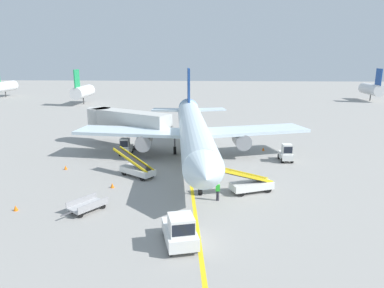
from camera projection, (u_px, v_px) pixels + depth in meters
ground_plane at (208, 195)px, 31.05m from camera, size 300.00×300.00×0.00m
taxi_line_yellow at (190, 176)px, 35.99m from camera, size 8.45×79.61×0.01m
airliner at (193, 129)px, 41.99m from camera, size 28.46×35.34×10.10m
jet_bridge at (122, 120)px, 47.38m from camera, size 12.41×8.52×4.85m
pushback_tug at (180, 231)px, 22.61m from camera, size 2.75×3.96×2.20m
baggage_tug_near_wing at (126, 147)px, 43.68m from camera, size 1.34×2.41×2.10m
baggage_tug_by_cargo_door at (286, 154)px, 40.88m from camera, size 1.41×2.45×2.10m
belt_loader_forward_hold at (137, 169)px, 35.85m from camera, size 4.81×3.91×2.59m
belt_loader_aft_hold at (250, 184)px, 31.57m from camera, size 5.11×3.01×2.59m
baggage_cart_loaded at (87, 205)px, 27.74m from camera, size 2.89×3.54×0.94m
ground_crew_marshaller at (218, 190)px, 29.68m from camera, size 0.36×0.24×1.70m
safety_cone_nose_left at (66, 167)px, 38.05m from camera, size 0.36×0.36×0.44m
safety_cone_nose_right at (212, 146)px, 47.25m from camera, size 0.36×0.36×0.44m
safety_cone_wingtip_left at (16, 208)px, 27.87m from camera, size 0.36×0.36×0.44m
safety_cone_wingtip_right at (112, 185)px, 32.76m from camera, size 0.36×0.36×0.44m
safety_cone_tail_area at (263, 149)px, 45.70m from camera, size 0.36×0.36×0.44m
distant_aircraft_far_left at (4, 86)px, 105.58m from camera, size 3.00×10.10×8.80m
distant_aircraft_mid_left at (83, 91)px, 89.80m from camera, size 3.00×10.10×8.80m
distant_aircraft_mid_right at (371, 89)px, 96.70m from camera, size 3.00×10.10×8.80m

